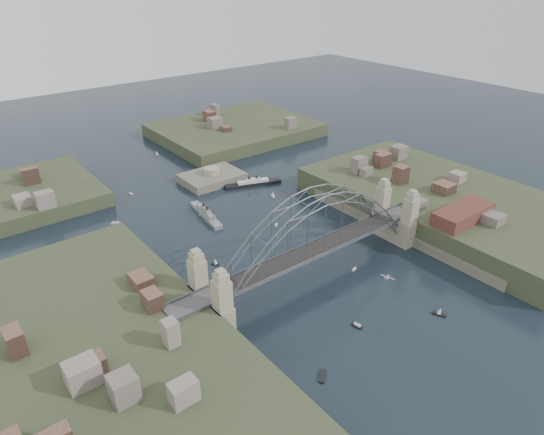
{
  "coord_description": "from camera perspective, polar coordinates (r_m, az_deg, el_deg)",
  "views": [
    {
      "loc": [
        -73.72,
        -75.67,
        73.17
      ],
      "look_at": [
        0.0,
        18.0,
        10.0
      ],
      "focal_mm": 31.79,
      "sensor_mm": 36.0,
      "label": 1
    }
  ],
  "objects": [
    {
      "name": "small_boat_d",
      "position": [
        169.98,
        0.09,
        2.76
      ],
      "size": [
        1.23,
        2.25,
        2.38
      ],
      "color": "silver",
      "rests_on": "ground"
    },
    {
      "name": "small_boat_k",
      "position": [
        213.7,
        -13.5,
        7.4
      ],
      "size": [
        1.42,
        1.83,
        2.38
      ],
      "color": "silver",
      "rests_on": "ground"
    },
    {
      "name": "shore_west",
      "position": [
        105.19,
        -19.67,
        -16.75
      ],
      "size": [
        50.5,
        90.0,
        12.0
      ],
      "color": "#333B23",
      "rests_on": "ground"
    },
    {
      "name": "bridge",
      "position": [
        121.92,
        5.24,
        -2.15
      ],
      "size": [
        84.0,
        13.8,
        24.6
      ],
      "color": "#4B4B4D",
      "rests_on": "ground"
    },
    {
      "name": "small_boat_h",
      "position": [
        179.25,
        -16.37,
        2.69
      ],
      "size": [
        0.82,
        2.0,
        0.45
      ],
      "color": "silver",
      "rests_on": "ground"
    },
    {
      "name": "small_boat_c",
      "position": [
        113.65,
        10.06,
        -12.5
      ],
      "size": [
        1.33,
        2.73,
        1.43
      ],
      "color": "silver",
      "rests_on": "ground"
    },
    {
      "name": "naval_cruiser_near",
      "position": [
        157.77,
        -7.83,
        0.39
      ],
      "size": [
        5.48,
        20.45,
        6.08
      ],
      "color": "gray",
      "rests_on": "ground"
    },
    {
      "name": "small_boat_a",
      "position": [
        132.95,
        -6.75,
        -5.22
      ],
      "size": [
        1.96,
        2.04,
        2.38
      ],
      "color": "silver",
      "rests_on": "ground"
    },
    {
      "name": "small_boat_f",
      "position": [
        159.06,
        -8.39,
        0.27
      ],
      "size": [
        1.63,
        0.9,
        0.45
      ],
      "color": "silver",
      "rests_on": "ground"
    },
    {
      "name": "ocean_liner",
      "position": [
        179.08,
        -2.26,
        4.07
      ],
      "size": [
        21.05,
        9.79,
        5.23
      ],
      "color": "black",
      "rests_on": "ground"
    },
    {
      "name": "naval_cruiser_far",
      "position": [
        187.93,
        -20.98,
        3.38
      ],
      "size": [
        10.99,
        16.92,
        6.08
      ],
      "color": "gray",
      "rests_on": "ground"
    },
    {
      "name": "small_boat_l",
      "position": [
        137.06,
        -16.42,
        -5.5
      ],
      "size": [
        2.73,
        2.21,
        1.43
      ],
      "color": "silver",
      "rests_on": "ground"
    },
    {
      "name": "aeroplane",
      "position": [
        116.64,
        13.49,
        -6.91
      ],
      "size": [
        1.89,
        3.3,
        0.49
      ],
      "color": "silver"
    },
    {
      "name": "small_boat_g",
      "position": [
        121.45,
        19.23,
        -10.56
      ],
      "size": [
        2.36,
        3.32,
        2.38
      ],
      "color": "silver",
      "rests_on": "ground"
    },
    {
      "name": "finger_pier",
      "position": [
        142.24,
        24.67,
        -5.59
      ],
      "size": [
        4.0,
        22.0,
        1.4
      ],
      "primitive_type": "cube",
      "color": "#4B4B4D",
      "rests_on": "ground"
    },
    {
      "name": "wharf_shed",
      "position": [
        147.15,
        21.68,
        0.38
      ],
      "size": [
        20.0,
        8.0,
        4.0
      ],
      "primitive_type": "cube",
      "color": "#592D26",
      "rests_on": "shore_east"
    },
    {
      "name": "small_boat_j",
      "position": [
        101.67,
        6.0,
        -18.19
      ],
      "size": [
        3.54,
        3.15,
        0.45
      ],
      "color": "silver",
      "rests_on": "ground"
    },
    {
      "name": "small_boat_e",
      "position": [
        160.11,
        -18.04,
        -0.65
      ],
      "size": [
        3.24,
        2.39,
        1.43
      ],
      "color": "silver",
      "rests_on": "ground"
    },
    {
      "name": "headland_ne",
      "position": [
        234.58,
        -4.37,
        9.86
      ],
      "size": [
        70.0,
        55.0,
        9.5
      ],
      "primitive_type": "cube",
      "color": "#333B23",
      "rests_on": "ground"
    },
    {
      "name": "headland_nw",
      "position": [
        186.44,
        -29.17,
        1.23
      ],
      "size": [
        60.0,
        45.0,
        9.0
      ],
      "primitive_type": "cube",
      "color": "#333B23",
      "rests_on": "ground"
    },
    {
      "name": "ground",
      "position": [
        128.51,
        5.01,
        -6.91
      ],
      "size": [
        500.0,
        500.0,
        0.0
      ],
      "primitive_type": "plane",
      "color": "black",
      "rests_on": "ground"
    },
    {
      "name": "small_boat_m",
      "position": [
        132.19,
        9.69,
        -6.07
      ],
      "size": [
        1.9,
        1.08,
        0.45
      ],
      "color": "silver",
      "rests_on": "ground"
    },
    {
      "name": "fort_island",
      "position": [
        184.32,
        -7.1,
        4.19
      ],
      "size": [
        22.0,
        16.0,
        9.4
      ],
      "color": "#5D5749",
      "rests_on": "ground"
    },
    {
      "name": "shore_east",
      "position": [
        167.24,
        19.63,
        0.99
      ],
      "size": [
        50.5,
        90.0,
        12.0
      ],
      "color": "#333B23",
      "rests_on": "ground"
    },
    {
      "name": "small_boat_i",
      "position": [
        154.55,
        10.15,
        -0.7
      ],
      "size": [
        2.42,
        0.98,
        1.43
      ],
      "color": "silver",
      "rests_on": "ground"
    },
    {
      "name": "small_boat_b",
      "position": [
        151.48,
        0.49,
        -0.9
      ],
      "size": [
        1.84,
        1.75,
        0.45
      ],
      "color": "silver",
      "rests_on": "ground"
    }
  ]
}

